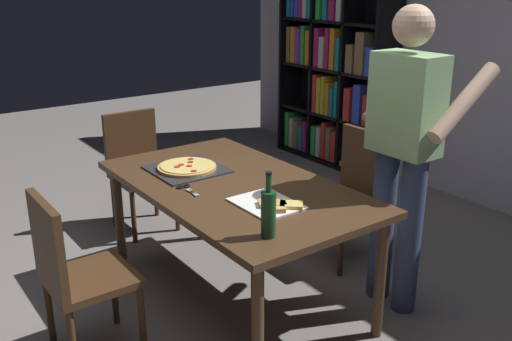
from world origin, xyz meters
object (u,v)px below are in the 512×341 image
Objects in this scene: chair_far_side at (353,187)px; chair_near_camera at (73,269)px; chair_left_end at (138,163)px; wine_bottle at (268,212)px; person_serving_pizza at (405,144)px; dining_table at (235,195)px; kitchen_scissors at (187,189)px; bookshelf at (334,71)px; pepperoni_pizza_on_tray at (187,168)px.

chair_near_camera is at bearing -90.00° from chair_far_side.
wine_bottle is (2.01, -0.27, 0.36)m from chair_left_end.
wine_bottle is (0.08, -1.02, -0.13)m from person_serving_pizza.
dining_table is 8.82× the size of kitchen_scissors.
chair_left_end is (-1.34, 0.00, -0.17)m from dining_table.
bookshelf is at bearing 125.42° from dining_table.
wine_bottle is at bearing -7.53° from chair_left_end.
chair_near_camera is 1.89m from person_serving_pizza.
chair_far_side is at bearing 86.21° from kitchen_scissors.
chair_far_side is 0.51× the size of person_serving_pizza.
chair_left_end is at bearing -158.65° from person_serving_pizza.
wine_bottle is at bearing 0.52° from kitchen_scissors.
pepperoni_pizza_on_tray is (1.31, -2.48, -0.19)m from bookshelf.
pepperoni_pizza_on_tray reaches higher than kitchen_scissors.
wine_bottle is at bearing -48.26° from bookshelf.
chair_left_end is 2.06m from wine_bottle.
chair_left_end is (-1.34, 0.97, 0.00)m from chair_near_camera.
person_serving_pizza reaches higher than wine_bottle.
person_serving_pizza is at bearing 94.64° from wine_bottle.
dining_table is 0.98× the size of person_serving_pizza.
kitchen_scissors is (-0.08, -1.25, 0.24)m from chair_far_side.
chair_near_camera is 2.14× the size of pepperoni_pizza_on_tray.
dining_table is at bearing -127.79° from person_serving_pizza.
chair_left_end is 2.12m from person_serving_pizza.
person_serving_pizza is at bearing 56.98° from kitchen_scissors.
pepperoni_pizza_on_tray is at bearing -138.12° from person_serving_pizza.
chair_far_side is 4.64× the size of kitchen_scissors.
person_serving_pizza is 9.02× the size of kitchen_scissors.
person_serving_pizza is at bearing 41.88° from pepperoni_pizza_on_tray.
chair_near_camera is at bearing -66.79° from pepperoni_pizza_on_tray.
kitchen_scissors is (-0.67, -1.03, -0.24)m from person_serving_pizza.
wine_bottle is (2.35, -2.64, -0.08)m from bookshelf.
bookshelf is 4.63× the size of pepperoni_pizza_on_tray.
wine_bottle reaches higher than chair_far_side.
kitchen_scissors is at bearing -123.02° from person_serving_pizza.
bookshelf reaches higher than kitchen_scissors.
bookshelf reaches higher than chair_left_end.
chair_far_side is 1.66m from chair_left_end.
chair_near_camera is at bearing -83.29° from kitchen_scissors.
dining_table is at bearing -54.58° from bookshelf.
person_serving_pizza is 1.31m from pepperoni_pizza_on_tray.
chair_near_camera is at bearing -133.29° from wine_bottle.
chair_far_side reaches higher than kitchen_scissors.
kitchen_scissors is at bearing 96.71° from chair_near_camera.
person_serving_pizza is 1.03m from wine_bottle.
person_serving_pizza is (0.58, 0.75, 0.32)m from dining_table.
wine_bottle is 1.63× the size of kitchen_scissors.
dining_table is at bearing 158.28° from wine_bottle.
chair_near_camera is 1.00× the size of chair_left_end.
kitchen_scissors is (-0.75, -0.01, -0.11)m from wine_bottle.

